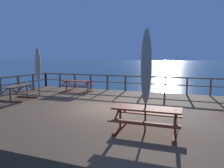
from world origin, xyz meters
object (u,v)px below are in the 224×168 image
at_px(picnic_table_mid_centre, 147,114).
at_px(patio_umbrella_tall_back_right, 38,65).
at_px(picnic_table_mid_left, 19,90).
at_px(patio_umbrella_short_front, 146,67).
at_px(picnic_table_front_left, 77,84).

bearing_deg(picnic_table_mid_centre, patio_umbrella_tall_back_right, 151.74).
bearing_deg(picnic_table_mid_centre, picnic_table_mid_left, 161.05).
xyz_separation_m(picnic_table_mid_left, patio_umbrella_tall_back_right, (0.20, 1.37, 1.29)).
bearing_deg(picnic_table_mid_left, patio_umbrella_short_front, -18.97).
bearing_deg(picnic_table_mid_left, picnic_table_front_left, 65.93).
bearing_deg(picnic_table_front_left, picnic_table_mid_centre, -45.35).
relative_size(picnic_table_mid_left, patio_umbrella_tall_back_right, 0.63).
bearing_deg(patio_umbrella_short_front, picnic_table_mid_left, 161.03).
bearing_deg(picnic_table_mid_left, patio_umbrella_tall_back_right, 81.61).
bearing_deg(picnic_table_front_left, patio_umbrella_short_front, -45.52).
distance_m(picnic_table_mid_centre, picnic_table_mid_left, 8.07).
distance_m(picnic_table_mid_left, patio_umbrella_tall_back_right, 1.89).
bearing_deg(patio_umbrella_short_front, patio_umbrella_tall_back_right, 151.66).
relative_size(picnic_table_mid_centre, patio_umbrella_tall_back_right, 0.72).
relative_size(picnic_table_front_left, patio_umbrella_tall_back_right, 0.70).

